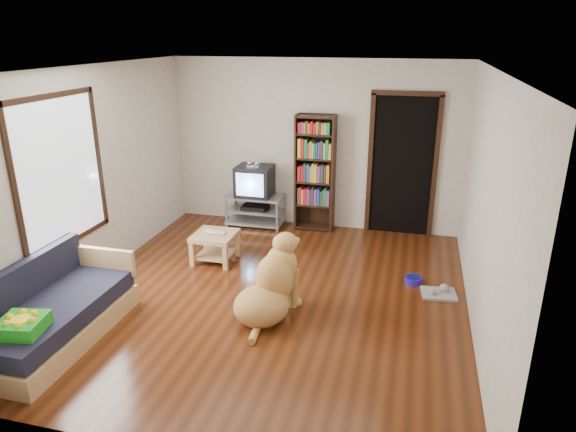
% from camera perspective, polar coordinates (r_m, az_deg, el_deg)
% --- Properties ---
extents(ground, '(5.00, 5.00, 0.00)m').
position_cam_1_polar(ground, '(6.15, -1.97, -8.89)').
color(ground, '#50230D').
rests_on(ground, ground).
extents(ceiling, '(5.00, 5.00, 0.00)m').
position_cam_1_polar(ceiling, '(5.41, -2.30, 16.05)').
color(ceiling, white).
rests_on(ceiling, ground).
extents(wall_back, '(4.50, 0.00, 4.50)m').
position_cam_1_polar(wall_back, '(8.00, 2.94, 7.83)').
color(wall_back, beige).
rests_on(wall_back, ground).
extents(wall_front, '(4.50, 0.00, 4.50)m').
position_cam_1_polar(wall_front, '(3.50, -13.80, -8.97)').
color(wall_front, beige).
rests_on(wall_front, ground).
extents(wall_left, '(0.00, 5.00, 5.00)m').
position_cam_1_polar(wall_left, '(6.62, -21.22, 3.98)').
color(wall_left, beige).
rests_on(wall_left, ground).
extents(wall_right, '(0.00, 5.00, 5.00)m').
position_cam_1_polar(wall_right, '(5.48, 21.08, 0.90)').
color(wall_right, beige).
rests_on(wall_right, ground).
extents(green_cushion, '(0.44, 0.44, 0.13)m').
position_cam_1_polar(green_cushion, '(5.25, -27.44, -10.72)').
color(green_cushion, '#1C9822').
rests_on(green_cushion, sofa).
extents(laptop, '(0.30, 0.21, 0.02)m').
position_cam_1_polar(laptop, '(6.93, -8.27, -1.95)').
color(laptop, white).
rests_on(laptop, coffee_table).
extents(dog_bowl, '(0.22, 0.22, 0.08)m').
position_cam_1_polar(dog_bowl, '(6.62, 13.78, -6.91)').
color(dog_bowl, '#26148A').
rests_on(dog_bowl, ground).
extents(grey_rag, '(0.43, 0.36, 0.03)m').
position_cam_1_polar(grey_rag, '(6.42, 16.40, -8.30)').
color(grey_rag, gray).
rests_on(grey_rag, ground).
extents(window, '(0.03, 1.46, 1.70)m').
position_cam_1_polar(window, '(6.18, -23.92, 4.48)').
color(window, white).
rests_on(window, wall_left).
extents(doorway, '(1.03, 0.05, 2.19)m').
position_cam_1_polar(doorway, '(7.88, 12.60, 5.84)').
color(doorway, black).
rests_on(doorway, wall_back).
extents(tv_stand, '(0.90, 0.45, 0.50)m').
position_cam_1_polar(tv_stand, '(8.26, -3.66, 0.79)').
color(tv_stand, '#99999E').
rests_on(tv_stand, ground).
extents(crt_tv, '(0.55, 0.52, 0.58)m').
position_cam_1_polar(crt_tv, '(8.14, -3.69, 3.99)').
color(crt_tv, black).
rests_on(crt_tv, tv_stand).
extents(bookshelf, '(0.60, 0.30, 1.80)m').
position_cam_1_polar(bookshelf, '(7.91, 3.03, 5.46)').
color(bookshelf, black).
rests_on(bookshelf, ground).
extents(sofa, '(0.80, 1.80, 0.80)m').
position_cam_1_polar(sofa, '(5.76, -24.62, -10.01)').
color(sofa, tan).
rests_on(sofa, ground).
extents(coffee_table, '(0.55, 0.55, 0.40)m').
position_cam_1_polar(coffee_table, '(7.00, -8.13, -2.86)').
color(coffee_table, tan).
rests_on(coffee_table, ground).
extents(dog, '(0.79, 1.12, 0.93)m').
position_cam_1_polar(dog, '(5.63, -1.91, -7.87)').
color(dog, '#BF8949').
rests_on(dog, ground).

